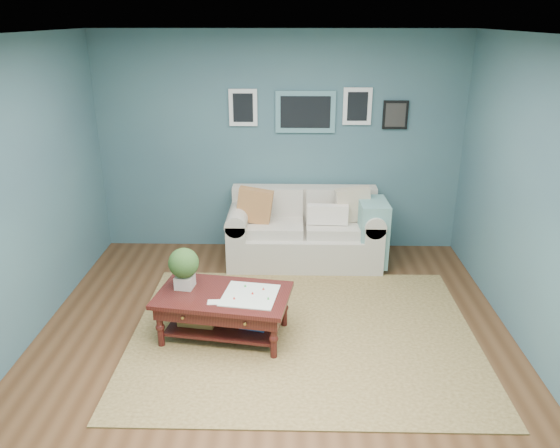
{
  "coord_description": "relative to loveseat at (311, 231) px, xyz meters",
  "views": [
    {
      "loc": [
        0.16,
        -4.14,
        2.83
      ],
      "look_at": [
        0.04,
        1.0,
        0.87
      ],
      "focal_mm": 35.0,
      "sensor_mm": 36.0,
      "label": 1
    }
  ],
  "objects": [
    {
      "name": "room_shell",
      "position": [
        -0.38,
        -1.97,
        0.97
      ],
      "size": [
        5.0,
        5.02,
        2.7
      ],
      "color": "brown",
      "rests_on": "ground"
    },
    {
      "name": "area_rug",
      "position": [
        -0.12,
        -1.7,
        -0.39
      ],
      "size": [
        3.22,
        2.58,
        0.01
      ],
      "primitive_type": "cube",
      "color": "brown",
      "rests_on": "ground"
    },
    {
      "name": "loveseat",
      "position": [
        0.0,
        0.0,
        0.0
      ],
      "size": [
        1.88,
        0.85,
        0.96
      ],
      "color": "beige",
      "rests_on": "ground"
    },
    {
      "name": "coffee_table",
      "position": [
        -0.92,
        -1.71,
        -0.02
      ],
      "size": [
        1.3,
        0.88,
        0.84
      ],
      "rotation": [
        0.0,
        0.0,
        -0.16
      ],
      "color": "#330E0E",
      "rests_on": "ground"
    }
  ]
}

